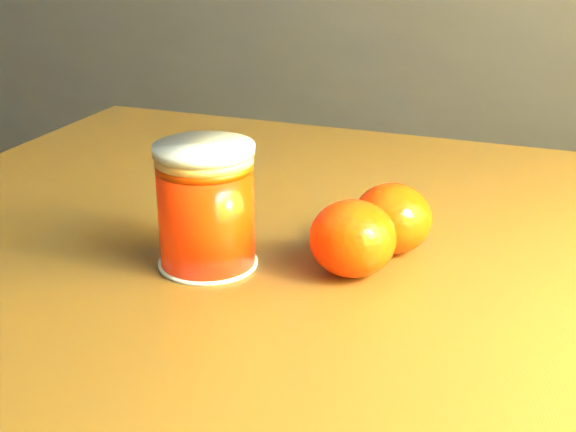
% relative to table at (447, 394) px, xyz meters
% --- Properties ---
extents(kitchen_counter, '(3.15, 0.60, 0.90)m').
position_rel_table_xyz_m(kitchen_counter, '(-0.99, 1.27, -0.23)').
color(kitchen_counter, '#454449').
rests_on(kitchen_counter, ground).
extents(table, '(1.09, 0.80, 0.78)m').
position_rel_table_xyz_m(table, '(0.00, 0.00, 0.00)').
color(table, brown).
rests_on(table, ground).
extents(juice_glass, '(0.07, 0.07, 0.09)m').
position_rel_table_xyz_m(juice_glass, '(-0.18, -0.05, 0.15)').
color(juice_glass, '#FF2805').
rests_on(juice_glass, table).
extents(orange_front, '(0.09, 0.09, 0.06)m').
position_rel_table_xyz_m(orange_front, '(-0.07, -0.02, 0.13)').
color(orange_front, '#FF3605').
rests_on(orange_front, table).
extents(orange_back, '(0.08, 0.08, 0.05)m').
position_rel_table_xyz_m(orange_back, '(-0.06, 0.03, 0.13)').
color(orange_back, '#FF3605').
rests_on(orange_back, table).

